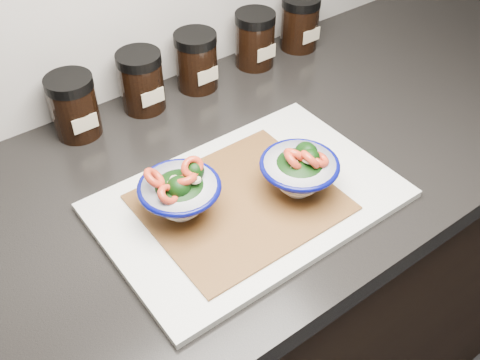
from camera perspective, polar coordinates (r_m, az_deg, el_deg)
cabinet at (r=1.29m, az=-0.32°, el=-14.48°), size 3.43×0.58×0.86m
countertop at (r=0.95m, az=-0.42°, el=0.53°), size 3.50×0.60×0.04m
cutting_board at (r=0.87m, az=0.91°, el=-2.08°), size 0.45×0.30×0.01m
bamboo_mat at (r=0.85m, az=0.00°, el=-2.28°), size 0.28×0.24×0.00m
bowl_left at (r=0.81m, az=-6.08°, el=-1.35°), size 0.12×0.12×0.10m
bowl_right at (r=0.85m, az=6.09°, el=0.95°), size 0.12×0.12×0.09m
spice_jar_a at (r=1.01m, az=-16.50°, el=7.20°), size 0.08×0.08×0.11m
spice_jar_b at (r=1.05m, az=-9.98°, el=9.85°), size 0.08×0.08×0.11m
spice_jar_c at (r=1.10m, az=-4.45°, el=11.97°), size 0.08×0.08×0.11m
spice_jar_d at (r=1.17m, az=1.52°, el=14.10°), size 0.08×0.08×0.11m
spice_jar_e at (r=1.24m, az=6.09°, el=15.61°), size 0.08×0.08×0.11m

